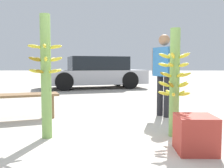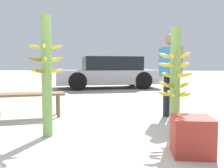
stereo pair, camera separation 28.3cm
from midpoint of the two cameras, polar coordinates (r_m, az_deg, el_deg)
The scene contains 7 objects.
ground_plane at distance 3.24m, azimuth -2.48°, elevation -13.24°, with size 80.00×80.00×0.00m, color #B2AA9E.
banana_stalk_left at distance 3.45m, azimuth -17.16°, elevation 2.07°, with size 0.46×0.45×1.64m.
banana_stalk_center at distance 3.45m, azimuth 11.83°, elevation 0.68°, with size 0.45×0.45×1.47m.
vendor_person at distance 4.77m, azimuth 10.10°, elevation 3.53°, with size 0.42×0.60×1.55m.
market_bench at distance 4.86m, azimuth -21.73°, elevation -2.92°, with size 1.39×0.90×0.45m.
parked_car at distance 10.59m, azimuth -4.70°, elevation 2.57°, with size 4.60×3.01×1.32m.
produce_crate at distance 2.95m, azimuth 15.87°, elevation -10.96°, with size 0.42×0.42×0.42m.
Camera 1 is at (0.06, -3.09, 0.98)m, focal length 40.00 mm.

